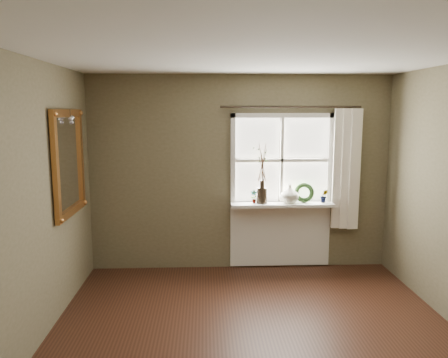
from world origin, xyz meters
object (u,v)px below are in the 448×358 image
object	(u,v)px
dark_jug	(262,195)
wreath	(304,195)
gilt_mirror	(69,162)
cream_vase	(290,194)

from	to	relation	value
dark_jug	wreath	distance (m)	0.57
dark_jug	wreath	size ratio (longest dim) A/B	0.78
dark_jug	gilt_mirror	bearing A→B (deg)	-160.30
cream_vase	wreath	bearing A→B (deg)	11.23
wreath	cream_vase	bearing A→B (deg)	-157.74
dark_jug	wreath	xyz separation A→B (m)	(0.57, 0.04, -0.00)
dark_jug	gilt_mirror	size ratio (longest dim) A/B	0.18
wreath	gilt_mirror	world-z (taller)	gilt_mirror
cream_vase	wreath	size ratio (longest dim) A/B	0.95
cream_vase	gilt_mirror	bearing A→B (deg)	-162.91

